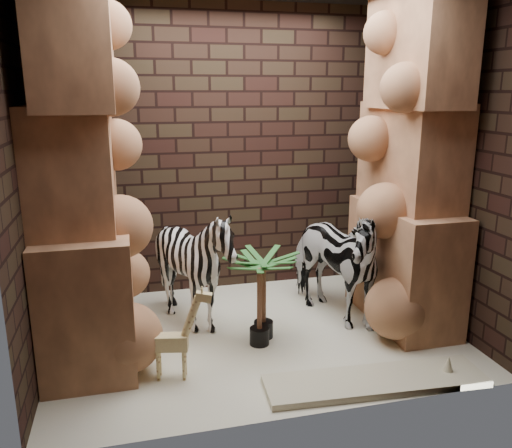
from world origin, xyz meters
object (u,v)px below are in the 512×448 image
object	(u,v)px
zebra_left	(195,273)
palm_back	(259,301)
giraffe_toy	(170,332)
surfboard	(375,381)
zebra_right	(330,251)
palm_front	(264,295)

from	to	relation	value
zebra_left	palm_back	distance (m)	0.69
giraffe_toy	palm_back	size ratio (longest dim) A/B	0.95
surfboard	zebra_right	bearing A→B (deg)	89.56
palm_front	palm_back	distance (m)	0.14
zebra_left	surfboard	bearing A→B (deg)	-27.62
zebra_right	palm_front	distance (m)	0.79
zebra_right	surfboard	bearing A→B (deg)	-113.43
palm_front	surfboard	bearing A→B (deg)	-56.76
zebra_right	giraffe_toy	size ratio (longest dim) A/B	1.78
zebra_left	giraffe_toy	bearing A→B (deg)	-89.24
palm_front	surfboard	xyz separation A→B (m)	(0.62, -0.94, -0.37)
zebra_left	giraffe_toy	distance (m)	0.91
giraffe_toy	surfboard	xyz separation A→B (m)	(1.47, -0.46, -0.35)
zebra_right	zebra_left	xyz separation A→B (m)	(-1.25, 0.12, -0.14)
zebra_right	giraffe_toy	world-z (taller)	zebra_right
zebra_left	giraffe_toy	xyz separation A→B (m)	(-0.30, -0.84, -0.15)
zebra_right	palm_back	distance (m)	0.89
zebra_left	palm_front	size ratio (longest dim) A/B	1.46
zebra_right	giraffe_toy	distance (m)	1.74
zebra_right	palm_back	size ratio (longest dim) A/B	1.69
palm_back	surfboard	distance (m)	1.13
zebra_left	palm_back	bearing A→B (deg)	-24.33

